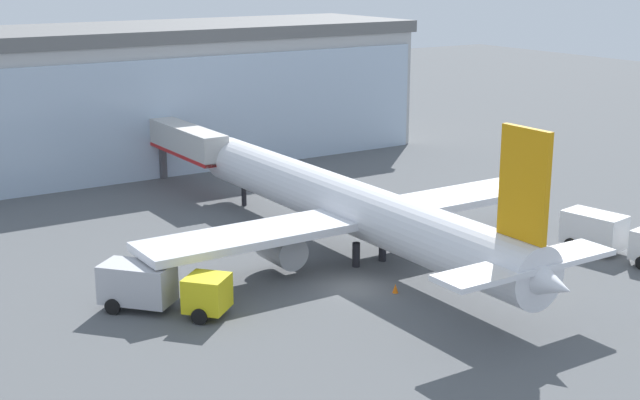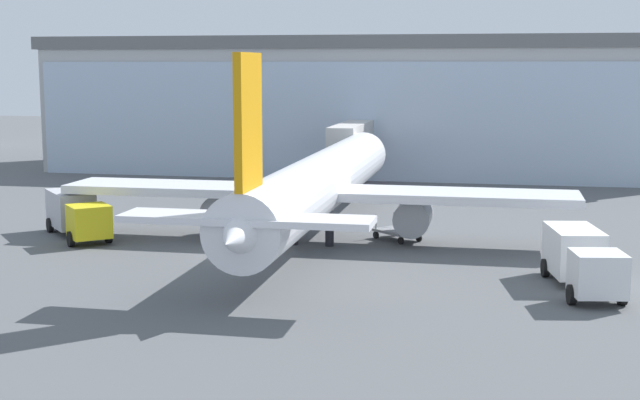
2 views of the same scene
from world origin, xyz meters
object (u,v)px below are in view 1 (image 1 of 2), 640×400
at_px(catering_truck, 160,287).
at_px(baggage_cart, 402,235).
at_px(safety_cone_nose, 395,288).
at_px(safety_cone_wingtip, 526,221).
at_px(airplane, 352,208).
at_px(fuel_truck, 612,235).
at_px(jet_bridge, 183,141).

bearing_deg(catering_truck, baggage_cart, 57.35).
bearing_deg(safety_cone_nose, baggage_cart, 49.98).
bearing_deg(safety_cone_wingtip, catering_truck, -177.51).
bearing_deg(baggage_cart, safety_cone_nose, -88.86).
height_order(airplane, safety_cone_wingtip, airplane).
bearing_deg(fuel_truck, airplane, -132.94).
bearing_deg(fuel_truck, baggage_cart, -145.43).
bearing_deg(safety_cone_wingtip, fuel_truck, -93.69).
bearing_deg(baggage_cart, jet_bridge, 147.54).
bearing_deg(fuel_truck, jet_bridge, -163.15).
relative_size(catering_truck, baggage_cart, 2.19).
xyz_separation_m(jet_bridge, catering_truck, (-12.80, -25.12, -2.70)).
bearing_deg(jet_bridge, safety_cone_nose, 179.82).
height_order(airplane, baggage_cart, airplane).
relative_size(jet_bridge, safety_cone_wingtip, 23.05).
height_order(safety_cone_nose, safety_cone_wingtip, same).
xyz_separation_m(jet_bridge, safety_cone_nose, (0.03, -29.88, -3.89)).
relative_size(airplane, safety_cone_wingtip, 69.47).
bearing_deg(safety_cone_nose, airplane, 76.08).
height_order(fuel_truck, safety_cone_wingtip, fuel_truck).
bearing_deg(jet_bridge, catering_truck, 152.76).
bearing_deg(jet_bridge, safety_cone_wingtip, -144.96).
bearing_deg(fuel_truck, safety_cone_nose, -107.83).
relative_size(catering_truck, fuel_truck, 0.92).
bearing_deg(catering_truck, safety_cone_wingtip, 51.11).
xyz_separation_m(catering_truck, baggage_cart, (19.31, 2.96, -0.97)).
distance_m(airplane, fuel_truck, 17.38).
bearing_deg(safety_cone_wingtip, safety_cone_nose, -160.25).
bearing_deg(baggage_cart, airplane, -132.10).
distance_m(catering_truck, baggage_cart, 19.56).
bearing_deg(safety_cone_nose, catering_truck, 159.67).
relative_size(jet_bridge, catering_truck, 1.83).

